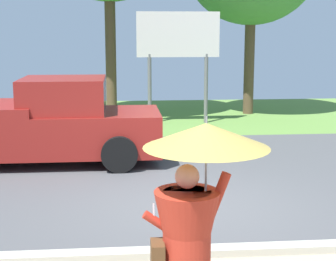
% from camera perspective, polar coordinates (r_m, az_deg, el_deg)
% --- Properties ---
extents(ground_plane, '(40.00, 22.00, 0.20)m').
position_cam_1_polar(ground_plane, '(11.76, 0.47, -3.76)').
color(ground_plane, '#4C4C4F').
extents(monk_pedestrian, '(1.14, 1.13, 2.13)m').
position_cam_1_polar(monk_pedestrian, '(4.86, 2.62, -9.90)').
color(monk_pedestrian, '#B22D1E').
rests_on(monk_pedestrian, ground_plane).
extents(pickup_truck, '(5.20, 2.28, 1.88)m').
position_cam_1_polar(pickup_truck, '(11.98, -13.32, 0.71)').
color(pickup_truck, maroon).
rests_on(pickup_truck, ground_plane).
extents(roadside_billboard, '(2.60, 0.12, 3.50)m').
position_cam_1_polar(roadside_billboard, '(16.71, 1.10, 9.46)').
color(roadside_billboard, slate).
rests_on(roadside_billboard, ground_plane).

